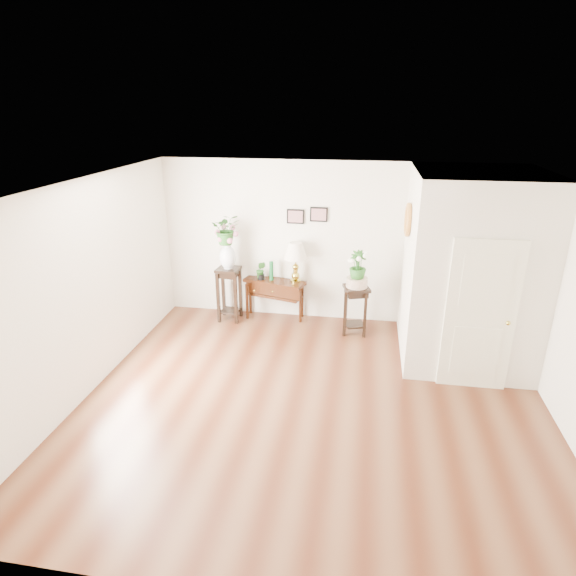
% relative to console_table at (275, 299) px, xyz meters
% --- Properties ---
extents(floor, '(6.00, 5.50, 0.02)m').
position_rel_console_table_xyz_m(floor, '(1.00, -2.57, -0.36)').
color(floor, brown).
rests_on(floor, ground).
extents(ceiling, '(6.00, 5.50, 0.02)m').
position_rel_console_table_xyz_m(ceiling, '(1.00, -2.57, 2.44)').
color(ceiling, white).
rests_on(ceiling, ground).
extents(wall_back, '(6.00, 0.02, 2.80)m').
position_rel_console_table_xyz_m(wall_back, '(1.00, 0.18, 1.04)').
color(wall_back, silver).
rests_on(wall_back, ground).
extents(wall_front, '(6.00, 0.02, 2.80)m').
position_rel_console_table_xyz_m(wall_front, '(1.00, -5.32, 1.04)').
color(wall_front, silver).
rests_on(wall_front, ground).
extents(wall_left, '(0.02, 5.50, 2.80)m').
position_rel_console_table_xyz_m(wall_left, '(-2.00, -2.57, 1.04)').
color(wall_left, silver).
rests_on(wall_left, ground).
extents(partition, '(1.80, 1.95, 2.80)m').
position_rel_console_table_xyz_m(partition, '(3.10, -0.79, 1.04)').
color(partition, silver).
rests_on(partition, floor).
extents(door, '(0.90, 0.05, 2.10)m').
position_rel_console_table_xyz_m(door, '(3.10, -1.79, 0.69)').
color(door, silver).
rests_on(door, floor).
extents(art_print_left, '(0.30, 0.02, 0.25)m').
position_rel_console_table_xyz_m(art_print_left, '(0.35, 0.16, 1.49)').
color(art_print_left, black).
rests_on(art_print_left, wall_back).
extents(art_print_right, '(0.30, 0.02, 0.25)m').
position_rel_console_table_xyz_m(art_print_right, '(0.75, 0.16, 1.54)').
color(art_print_right, black).
rests_on(art_print_right, wall_back).
extents(wall_ornament, '(0.07, 0.51, 0.51)m').
position_rel_console_table_xyz_m(wall_ornament, '(2.16, -0.67, 1.69)').
color(wall_ornament, '#BD702A').
rests_on(wall_ornament, partition).
extents(console_table, '(1.15, 0.64, 0.73)m').
position_rel_console_table_xyz_m(console_table, '(0.00, 0.00, 0.00)').
color(console_table, black).
rests_on(console_table, floor).
extents(table_lamp, '(0.49, 0.49, 0.72)m').
position_rel_console_table_xyz_m(table_lamp, '(0.38, 0.00, 0.71)').
color(table_lamp, '#AF9D33').
rests_on(table_lamp, console_table).
extents(green_vase, '(0.09, 0.09, 0.34)m').
position_rel_console_table_xyz_m(green_vase, '(-0.06, 0.00, 0.53)').
color(green_vase, '#105025').
rests_on(green_vase, console_table).
extents(potted_plant, '(0.19, 0.16, 0.32)m').
position_rel_console_table_xyz_m(potted_plant, '(-0.24, 0.00, 0.52)').
color(potted_plant, '#235A1D').
rests_on(potted_plant, console_table).
extents(plant_stand_a, '(0.41, 0.41, 0.97)m').
position_rel_console_table_xyz_m(plant_stand_a, '(-0.78, -0.20, 0.12)').
color(plant_stand_a, black).
rests_on(plant_stand_a, floor).
extents(porcelain_vase, '(0.35, 0.35, 0.49)m').
position_rel_console_table_xyz_m(porcelain_vase, '(-0.78, -0.20, 0.84)').
color(porcelain_vase, silver).
rests_on(porcelain_vase, plant_stand_a).
extents(lily_arrangement, '(0.58, 0.54, 0.53)m').
position_rel_console_table_xyz_m(lily_arrangement, '(-0.78, -0.20, 1.28)').
color(lily_arrangement, '#235A1D').
rests_on(lily_arrangement, porcelain_vase).
extents(plant_stand_b, '(0.49, 0.49, 0.83)m').
position_rel_console_table_xyz_m(plant_stand_b, '(1.46, -0.37, 0.05)').
color(plant_stand_b, black).
rests_on(plant_stand_b, floor).
extents(ceramic_bowl, '(0.42, 0.42, 0.16)m').
position_rel_console_table_xyz_m(ceramic_bowl, '(1.46, -0.37, 0.55)').
color(ceramic_bowl, beige).
rests_on(ceramic_bowl, plant_stand_b).
extents(narcissus, '(0.28, 0.28, 0.49)m').
position_rel_console_table_xyz_m(narcissus, '(1.46, -0.37, 0.83)').
color(narcissus, '#235A1D').
rests_on(narcissus, ceramic_bowl).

